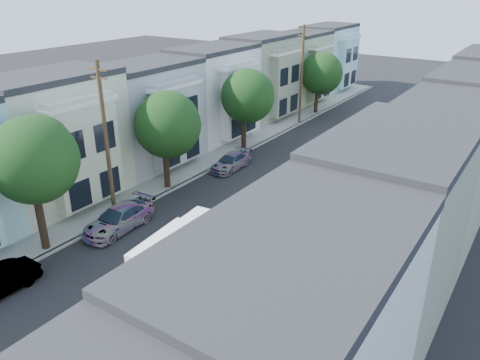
% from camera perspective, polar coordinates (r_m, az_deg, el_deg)
% --- Properties ---
extents(ground, '(160.00, 160.00, 0.00)m').
position_cam_1_polar(ground, '(26.48, -8.90, -9.82)').
color(ground, black).
rests_on(ground, ground).
extents(road_slab, '(12.00, 70.00, 0.02)m').
position_cam_1_polar(road_slab, '(37.45, 6.65, 0.67)').
color(road_slab, black).
rests_on(road_slab, ground).
extents(curb_left, '(0.30, 70.00, 0.15)m').
position_cam_1_polar(curb_left, '(40.31, -0.97, 2.61)').
color(curb_left, gray).
rests_on(curb_left, ground).
extents(curb_right, '(0.30, 70.00, 0.15)m').
position_cam_1_polar(curb_right, '(35.34, 15.36, -1.37)').
color(curb_right, gray).
rests_on(curb_right, ground).
extents(sidewalk_left, '(2.60, 70.00, 0.15)m').
position_cam_1_polar(sidewalk_left, '(41.02, -2.46, 2.97)').
color(sidewalk_left, gray).
rests_on(sidewalk_left, ground).
extents(sidewalk_right, '(2.60, 70.00, 0.15)m').
position_cam_1_polar(sidewalk_right, '(35.01, 17.35, -1.86)').
color(sidewalk_right, gray).
rests_on(sidewalk_right, ground).
extents(centerline, '(0.12, 70.00, 0.01)m').
position_cam_1_polar(centerline, '(37.45, 6.65, 0.65)').
color(centerline, gold).
rests_on(centerline, ground).
extents(townhouse_row_left, '(5.00, 70.00, 8.50)m').
position_cam_1_polar(townhouse_row_left, '(43.29, -6.53, 3.84)').
color(townhouse_row_left, '#A0AE82').
rests_on(townhouse_row_left, ground).
extents(townhouse_row_right, '(5.00, 70.00, 8.50)m').
position_cam_1_polar(townhouse_row_right, '(34.35, 23.35, -3.41)').
color(townhouse_row_right, '#A0AE82').
rests_on(townhouse_row_right, ground).
extents(tree_b, '(4.70, 4.70, 7.97)m').
position_cam_1_polar(tree_b, '(26.88, -23.94, 2.23)').
color(tree_b, black).
rests_on(tree_b, ground).
extents(tree_c, '(4.70, 4.70, 7.32)m').
position_cam_1_polar(tree_c, '(33.30, -8.93, 6.67)').
color(tree_c, black).
rests_on(tree_c, ground).
extents(tree_d, '(4.70, 4.70, 7.35)m').
position_cam_1_polar(tree_d, '(41.10, 0.82, 10.18)').
color(tree_d, black).
rests_on(tree_d, ground).
extents(tree_e, '(4.70, 4.70, 6.99)m').
position_cam_1_polar(tree_e, '(54.13, 9.79, 12.69)').
color(tree_e, black).
rests_on(tree_e, ground).
extents(tree_far_r, '(3.10, 3.10, 5.45)m').
position_cam_1_polar(tree_far_r, '(47.56, 22.86, 8.80)').
color(tree_far_r, black).
rests_on(tree_far_r, ground).
extents(utility_pole_near, '(1.60, 0.26, 10.00)m').
position_cam_1_polar(utility_pole_near, '(29.71, -15.96, 4.38)').
color(utility_pole_near, '#42301E').
rests_on(utility_pole_near, ground).
extents(utility_pole_far, '(1.60, 0.26, 10.00)m').
position_cam_1_polar(utility_pole_far, '(49.88, 7.52, 12.55)').
color(utility_pole_far, '#42301E').
rests_on(utility_pole_far, ground).
extents(fedex_truck, '(2.34, 6.08, 2.91)m').
position_cam_1_polar(fedex_truck, '(23.91, -6.85, -9.03)').
color(fedex_truck, white).
rests_on(fedex_truck, ground).
extents(lead_sedan, '(1.81, 4.40, 1.41)m').
position_cam_1_polar(lead_sedan, '(29.95, 4.34, -3.84)').
color(lead_sedan, black).
rests_on(lead_sedan, ground).
extents(parked_left_c, '(2.28, 4.96, 1.46)m').
position_cam_1_polar(parked_left_c, '(29.89, -14.54, -4.59)').
color(parked_left_c, '#B5B5B5').
rests_on(parked_left_c, ground).
extents(parked_left_d, '(1.85, 4.17, 1.24)m').
position_cam_1_polar(parked_left_d, '(38.11, -1.12, 2.22)').
color(parked_left_d, '#4B0A19').
rests_on(parked_left_d, ground).
extents(parked_right_b, '(1.85, 4.25, 1.35)m').
position_cam_1_polar(parked_right_b, '(22.50, -2.23, -14.16)').
color(parked_right_b, silver).
rests_on(parked_right_b, ground).
extents(parked_right_c, '(1.76, 4.04, 1.28)m').
position_cam_1_polar(parked_right_c, '(39.02, 15.87, 1.85)').
color(parked_right_c, black).
rests_on(parked_right_c, ground).
extents(parked_right_d, '(2.75, 5.12, 1.37)m').
position_cam_1_polar(parked_right_d, '(45.86, 18.98, 4.73)').
color(parked_right_d, '#071D35').
rests_on(parked_right_d, ground).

